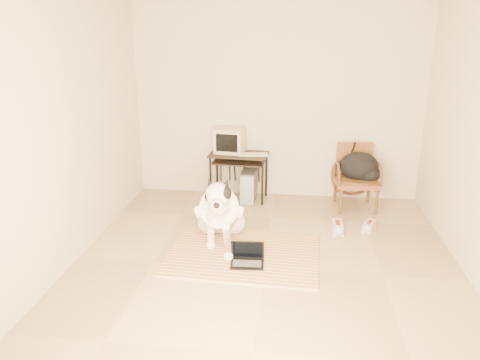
% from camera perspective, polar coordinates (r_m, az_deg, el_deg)
% --- Properties ---
extents(floor, '(4.50, 4.50, 0.00)m').
position_cam_1_polar(floor, '(4.88, 3.03, -10.71)').
color(floor, tan).
rests_on(floor, ground).
extents(wall_back, '(4.50, 0.00, 4.50)m').
position_cam_1_polar(wall_back, '(6.60, 4.54, 9.40)').
color(wall_back, beige).
rests_on(wall_back, floor).
extents(wall_front, '(4.50, 0.00, 4.50)m').
position_cam_1_polar(wall_front, '(2.27, -0.21, -8.28)').
color(wall_front, beige).
rests_on(wall_front, floor).
extents(wall_left, '(0.00, 4.50, 4.50)m').
position_cam_1_polar(wall_left, '(4.92, -20.71, 5.22)').
color(wall_left, beige).
rests_on(wall_left, floor).
extents(rug, '(1.68, 1.31, 0.02)m').
position_cam_1_polar(rug, '(5.13, 0.39, -9.01)').
color(rug, orange).
rests_on(rug, floor).
extents(dog, '(0.57, 1.17, 0.86)m').
position_cam_1_polar(dog, '(5.33, -2.42, -4.00)').
color(dog, silver).
rests_on(dog, rug).
extents(laptop, '(0.35, 0.26, 0.24)m').
position_cam_1_polar(laptop, '(4.91, 0.90, -9.48)').
color(laptop, black).
rests_on(laptop, rug).
extents(computer_desk, '(0.84, 0.51, 0.67)m').
position_cam_1_polar(computer_desk, '(6.54, -0.15, 2.43)').
color(computer_desk, black).
rests_on(computer_desk, floor).
extents(crt_monitor, '(0.43, 0.42, 0.35)m').
position_cam_1_polar(crt_monitor, '(6.57, -1.20, 4.90)').
color(crt_monitor, '#B0A48A').
rests_on(crt_monitor, computer_desk).
extents(desk_keyboard, '(0.41, 0.18, 0.03)m').
position_cam_1_polar(desk_keyboard, '(6.43, 1.65, 3.14)').
color(desk_keyboard, '#B0A48A').
rests_on(desk_keyboard, computer_desk).
extents(pc_tower, '(0.21, 0.47, 0.44)m').
position_cam_1_polar(pc_tower, '(6.59, 1.08, -0.69)').
color(pc_tower, '#49494B').
rests_on(pc_tower, floor).
extents(rattan_chair, '(0.60, 0.59, 0.85)m').
position_cam_1_polar(rattan_chair, '(6.48, 13.93, 0.37)').
color(rattan_chair, brown).
rests_on(rattan_chair, floor).
extents(backpack, '(0.54, 0.43, 0.38)m').
position_cam_1_polar(backpack, '(6.43, 14.49, 1.48)').
color(backpack, black).
rests_on(backpack, rattan_chair).
extents(sneaker_left, '(0.13, 0.31, 0.11)m').
position_cam_1_polar(sneaker_left, '(5.79, 11.80, -5.69)').
color(sneaker_left, white).
rests_on(sneaker_left, floor).
extents(sneaker_right, '(0.20, 0.29, 0.09)m').
position_cam_1_polar(sneaker_right, '(5.93, 15.46, -5.45)').
color(sneaker_right, white).
rests_on(sneaker_right, floor).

